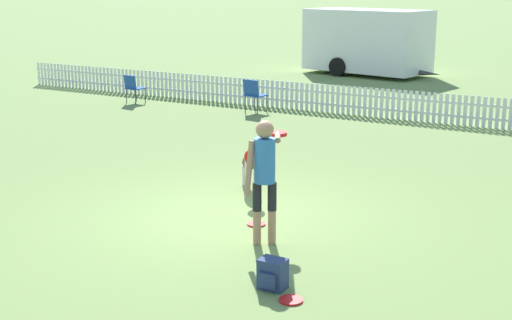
{
  "coord_description": "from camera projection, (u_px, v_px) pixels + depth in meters",
  "views": [
    {
      "loc": [
        5.28,
        -8.66,
        3.46
      ],
      "look_at": [
        0.17,
        0.41,
        0.81
      ],
      "focal_mm": 50.0,
      "sensor_mm": 36.0,
      "label": 1
    }
  ],
  "objects": [
    {
      "name": "frisbee_near_dog",
      "position": [
        291.0,
        300.0,
        7.88
      ],
      "size": [
        0.27,
        0.27,
        0.02
      ],
      "color": "red",
      "rests_on": "ground_plane"
    },
    {
      "name": "handler_person",
      "position": [
        265.0,
        167.0,
        9.36
      ],
      "size": [
        0.52,
        1.13,
        1.69
      ],
      "rotation": [
        0.0,
        0.0,
        0.59
      ],
      "color": "tan",
      "rests_on": "ground_plane"
    },
    {
      "name": "backpack_on_grass",
      "position": [
        273.0,
        274.0,
        8.16
      ],
      "size": [
        0.31,
        0.26,
        0.36
      ],
      "color": "navy",
      "rests_on": "ground_plane"
    },
    {
      "name": "equipment_trailer",
      "position": [
        367.0,
        41.0,
        26.24
      ],
      "size": [
        5.33,
        2.95,
        2.38
      ],
      "rotation": [
        0.0,
        0.0,
        -0.2
      ],
      "color": "white",
      "rests_on": "ground_plane"
    },
    {
      "name": "frisbee_near_handler",
      "position": [
        256.0,
        224.0,
        10.33
      ],
      "size": [
        0.27,
        0.27,
        0.02
      ],
      "color": "red",
      "rests_on": "ground_plane"
    },
    {
      "name": "folding_chair_green_right",
      "position": [
        254.0,
        93.0,
        18.82
      ],
      "size": [
        0.56,
        0.57,
        0.9
      ],
      "rotation": [
        0.0,
        0.0,
        2.99
      ],
      "color": "#333338",
      "rests_on": "ground_plane"
    },
    {
      "name": "leaping_dog",
      "position": [
        251.0,
        162.0,
        11.88
      ],
      "size": [
        0.75,
        1.0,
        0.83
      ],
      "rotation": [
        0.0,
        0.0,
        -2.55
      ],
      "color": "brown",
      "rests_on": "ground_plane"
    },
    {
      "name": "folding_chair_center",
      "position": [
        133.0,
        86.0,
        20.32
      ],
      "size": [
        0.5,
        0.52,
        0.82
      ],
      "rotation": [
        0.0,
        0.0,
        3.0
      ],
      "color": "#333338",
      "rests_on": "ground_plane"
    },
    {
      "name": "picket_fence",
      "position": [
        410.0,
        106.0,
        17.85
      ],
      "size": [
        25.84,
        0.04,
        0.75
      ],
      "color": "white",
      "rests_on": "ground_plane"
    },
    {
      "name": "ground_plane",
      "position": [
        233.0,
        217.0,
        10.68
      ],
      "size": [
        240.0,
        240.0,
        0.0
      ],
      "primitive_type": "plane",
      "color": "olive"
    }
  ]
}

